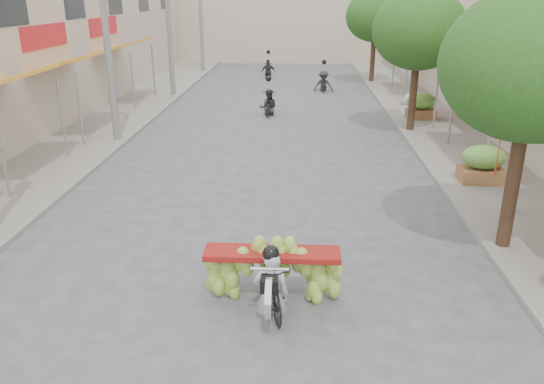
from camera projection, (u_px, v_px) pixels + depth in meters
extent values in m
plane|color=#56565B|center=(217.00, 367.00, 7.61)|extent=(120.00, 120.00, 0.00)
cube|color=gray|center=(103.00, 121.00, 21.94)|extent=(4.00, 60.00, 0.12)
cube|color=gray|center=(445.00, 125.00, 21.28)|extent=(4.00, 60.00, 0.12)
cylinder|color=slate|center=(2.00, 153.00, 13.25)|extent=(0.08, 0.08, 2.55)
cylinder|color=slate|center=(63.00, 121.00, 16.62)|extent=(0.08, 0.08, 2.55)
cube|color=orange|center=(72.00, 61.00, 19.13)|extent=(1.77, 4.00, 0.53)
cylinder|color=slate|center=(80.00, 112.00, 17.93)|extent=(0.08, 0.08, 2.55)
cylinder|color=slate|center=(115.00, 93.00, 21.29)|extent=(0.08, 0.08, 2.55)
cube|color=red|center=(45.00, 36.00, 18.87)|extent=(0.10, 3.50, 0.80)
cube|color=orange|center=(124.00, 45.00, 24.74)|extent=(1.77, 4.00, 0.53)
cylinder|color=slate|center=(133.00, 83.00, 23.54)|extent=(0.08, 0.08, 2.55)
cylinder|color=slate|center=(154.00, 72.00, 26.90)|extent=(0.08, 0.08, 2.55)
cube|color=red|center=(103.00, 26.00, 24.48)|extent=(0.10, 3.50, 0.80)
cube|color=#1E2328|center=(10.00, 8.00, 16.65)|extent=(0.08, 2.00, 1.10)
cube|color=#1E2328|center=(74.00, 5.00, 21.33)|extent=(0.08, 2.00, 1.10)
cube|color=#1E2328|center=(115.00, 3.00, 26.00)|extent=(0.08, 2.00, 1.10)
cube|color=#1E2328|center=(143.00, 1.00, 30.68)|extent=(0.08, 2.00, 1.10)
cube|color=#1E2328|center=(164.00, 0.00, 35.35)|extent=(0.08, 2.00, 1.10)
cylinder|color=slate|center=(520.00, 165.00, 12.38)|extent=(0.08, 0.08, 2.55)
cube|color=#B53318|center=(503.00, 76.00, 15.65)|extent=(1.77, 4.20, 0.53)
cylinder|color=slate|center=(489.00, 140.00, 14.43)|extent=(0.08, 0.08, 2.55)
cylinder|color=slate|center=(452.00, 111.00, 17.99)|extent=(0.08, 0.08, 2.55)
cube|color=#B53318|center=(450.00, 54.00, 21.26)|extent=(1.77, 4.20, 0.53)
cylinder|color=slate|center=(436.00, 99.00, 20.04)|extent=(0.08, 0.08, 2.55)
cylinder|color=slate|center=(416.00, 83.00, 23.59)|extent=(0.08, 0.08, 2.55)
cube|color=#B53318|center=(418.00, 41.00, 26.87)|extent=(1.77, 4.20, 0.53)
cylinder|color=slate|center=(407.00, 76.00, 25.65)|extent=(0.08, 0.08, 2.55)
cylinder|color=slate|center=(394.00, 66.00, 29.20)|extent=(0.08, 0.08, 2.55)
cube|color=#BDAA95|center=(286.00, 14.00, 41.90)|extent=(20.00, 6.00, 7.00)
cylinder|color=slate|center=(105.00, 26.00, 17.67)|extent=(0.24, 0.24, 8.00)
cylinder|color=slate|center=(168.00, 16.00, 26.09)|extent=(0.24, 0.24, 8.00)
cylinder|color=slate|center=(201.00, 10.00, 34.50)|extent=(0.24, 0.24, 8.00)
cylinder|color=#3A2719|center=(514.00, 177.00, 10.53)|extent=(0.28, 0.28, 3.20)
ellipsoid|color=#245519|center=(533.00, 65.00, 9.75)|extent=(3.40, 3.40, 2.90)
cylinder|color=#3A2719|center=(413.00, 91.00, 19.88)|extent=(0.28, 0.28, 3.20)
ellipsoid|color=#245519|center=(419.00, 30.00, 19.10)|extent=(3.40, 3.40, 2.90)
cylinder|color=#3A2719|center=(373.00, 56.00, 31.10)|extent=(0.28, 0.28, 3.20)
ellipsoid|color=#245519|center=(375.00, 16.00, 30.32)|extent=(3.40, 3.40, 2.90)
cube|color=brown|center=(482.00, 173.00, 14.66)|extent=(1.20, 0.80, 0.50)
ellipsoid|color=#589337|center=(485.00, 153.00, 14.46)|extent=(1.20, 0.88, 0.66)
cube|color=brown|center=(420.00, 112.00, 22.14)|extent=(1.20, 0.80, 0.50)
ellipsoid|color=#589337|center=(422.00, 98.00, 21.94)|extent=(1.20, 0.88, 0.66)
imported|color=black|center=(271.00, 285.00, 8.83)|extent=(0.85, 1.68, 0.95)
cylinder|color=silver|center=(269.00, 298.00, 8.17)|extent=(0.10, 0.66, 0.66)
cube|color=black|center=(269.00, 285.00, 8.20)|extent=(0.28, 0.22, 0.22)
cylinder|color=silver|center=(270.00, 269.00, 8.22)|extent=(0.60, 0.05, 0.05)
cube|color=maroon|center=(272.00, 253.00, 9.01)|extent=(2.32, 0.55, 0.10)
imported|color=silver|center=(271.00, 251.00, 8.55)|extent=(0.60, 0.44, 1.66)
sphere|color=black|center=(271.00, 206.00, 8.24)|extent=(0.28, 0.28, 0.28)
imported|color=red|center=(505.00, 113.00, 12.48)|extent=(1.82, 1.82, 1.56)
imported|color=white|center=(410.00, 93.00, 22.37)|extent=(1.06, 1.04, 1.89)
imported|color=black|center=(268.00, 104.00, 23.21)|extent=(0.65, 1.67, 0.94)
imported|color=#2B2C34|center=(268.00, 89.00, 22.98)|extent=(0.80, 0.49, 1.65)
sphere|color=black|center=(268.00, 79.00, 22.82)|extent=(0.26, 0.26, 0.26)
imported|color=black|center=(324.00, 82.00, 28.75)|extent=(0.52, 1.78, 1.04)
imported|color=#2B2C34|center=(324.00, 71.00, 28.54)|extent=(1.06, 0.56, 1.65)
sphere|color=black|center=(324.00, 62.00, 28.38)|extent=(0.26, 0.26, 0.26)
imported|color=black|center=(268.00, 71.00, 33.63)|extent=(0.74, 1.57, 0.85)
imported|color=#2B2C34|center=(268.00, 59.00, 33.39)|extent=(1.02, 0.66, 1.65)
sphere|color=black|center=(268.00, 52.00, 33.23)|extent=(0.26, 0.26, 0.26)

